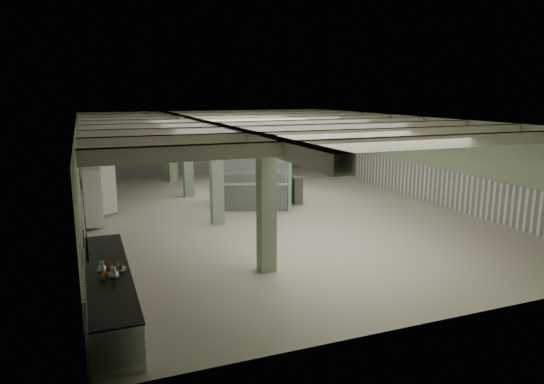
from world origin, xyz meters
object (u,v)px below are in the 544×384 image
object	(u,v)px
filing_cabinet	(297,190)
prep_counter	(108,290)
walkin_cooler	(93,196)
guard_booth	(254,164)

from	to	relation	value
filing_cabinet	prep_counter	bearing A→B (deg)	-131.08
prep_counter	walkin_cooler	size ratio (longest dim) A/B	2.55
walkin_cooler	filing_cabinet	bearing A→B (deg)	1.49
prep_counter	guard_booth	world-z (taller)	guard_booth
walkin_cooler	guard_booth	distance (m)	6.44
guard_booth	filing_cabinet	xyz separation A→B (m)	(1.75, -0.52, -1.15)
prep_counter	filing_cabinet	xyz separation A→B (m)	(8.02, 7.90, 0.12)
walkin_cooler	guard_booth	bearing A→B (deg)	6.55
prep_counter	filing_cabinet	distance (m)	11.26
walkin_cooler	filing_cabinet	xyz separation A→B (m)	(8.10, 0.21, -0.41)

